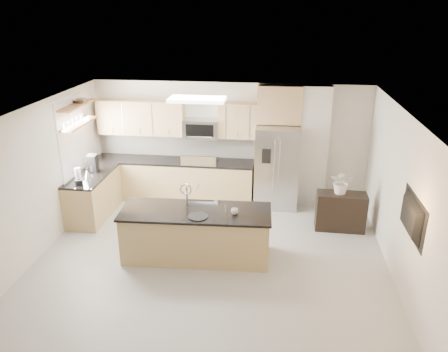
# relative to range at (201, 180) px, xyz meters

# --- Properties ---
(floor) EXTENTS (6.50, 6.50, 0.00)m
(floor) POSITION_rel_range_xyz_m (0.60, -2.92, -0.47)
(floor) COLOR #A1A099
(floor) RESTS_ON ground
(ceiling) EXTENTS (6.00, 6.50, 0.02)m
(ceiling) POSITION_rel_range_xyz_m (0.60, -2.92, 2.13)
(ceiling) COLOR white
(ceiling) RESTS_ON wall_back
(wall_back) EXTENTS (6.00, 0.02, 2.60)m
(wall_back) POSITION_rel_range_xyz_m (0.60, 0.33, 0.83)
(wall_back) COLOR beige
(wall_back) RESTS_ON floor
(wall_left) EXTENTS (0.02, 6.50, 2.60)m
(wall_left) POSITION_rel_range_xyz_m (-2.40, -2.92, 0.83)
(wall_left) COLOR beige
(wall_left) RESTS_ON floor
(wall_right) EXTENTS (0.02, 6.50, 2.60)m
(wall_right) POSITION_rel_range_xyz_m (3.60, -2.92, 0.83)
(wall_right) COLOR beige
(wall_right) RESTS_ON floor
(back_counter) EXTENTS (3.55, 0.66, 1.44)m
(back_counter) POSITION_rel_range_xyz_m (-0.63, 0.01, -0.00)
(back_counter) COLOR tan
(back_counter) RESTS_ON floor
(left_counter) EXTENTS (0.66, 1.50, 0.92)m
(left_counter) POSITION_rel_range_xyz_m (-2.07, -1.07, -0.01)
(left_counter) COLOR tan
(left_counter) RESTS_ON floor
(range) EXTENTS (0.76, 0.64, 1.14)m
(range) POSITION_rel_range_xyz_m (0.00, 0.00, 0.00)
(range) COLOR black
(range) RESTS_ON floor
(upper_cabinets) EXTENTS (3.50, 0.33, 0.75)m
(upper_cabinets) POSITION_rel_range_xyz_m (-0.70, 0.16, 1.35)
(upper_cabinets) COLOR tan
(upper_cabinets) RESTS_ON wall_back
(microwave) EXTENTS (0.76, 0.40, 0.40)m
(microwave) POSITION_rel_range_xyz_m (0.00, 0.12, 1.16)
(microwave) COLOR #A6A6A8
(microwave) RESTS_ON upper_cabinets
(refrigerator) EXTENTS (0.92, 0.78, 1.78)m
(refrigerator) POSITION_rel_range_xyz_m (1.66, -0.05, 0.42)
(refrigerator) COLOR #A6A6A8
(refrigerator) RESTS_ON floor
(partition_column) EXTENTS (0.60, 0.30, 2.60)m
(partition_column) POSITION_rel_range_xyz_m (2.42, 0.18, 0.83)
(partition_column) COLOR beige
(partition_column) RESTS_ON floor
(window) EXTENTS (0.04, 1.15, 1.65)m
(window) POSITION_rel_range_xyz_m (-2.38, -1.07, 1.18)
(window) COLOR white
(window) RESTS_ON wall_left
(shelf_lower) EXTENTS (0.30, 1.20, 0.04)m
(shelf_lower) POSITION_rel_range_xyz_m (-2.25, -0.97, 1.48)
(shelf_lower) COLOR olive
(shelf_lower) RESTS_ON wall_left
(shelf_upper) EXTENTS (0.30, 1.20, 0.04)m
(shelf_upper) POSITION_rel_range_xyz_m (-2.25, -0.97, 1.85)
(shelf_upper) COLOR olive
(shelf_upper) RESTS_ON wall_left
(ceiling_fixture) EXTENTS (1.00, 0.50, 0.06)m
(ceiling_fixture) POSITION_rel_range_xyz_m (0.20, -1.32, 2.09)
(ceiling_fixture) COLOR white
(ceiling_fixture) RESTS_ON ceiling
(island) EXTENTS (2.58, 1.03, 1.31)m
(island) POSITION_rel_range_xyz_m (0.33, -2.37, -0.03)
(island) COLOR tan
(island) RESTS_ON floor
(credenza) EXTENTS (0.95, 0.41, 0.76)m
(credenza) POSITION_rel_range_xyz_m (2.93, -1.03, -0.10)
(credenza) COLOR black
(credenza) RESTS_ON floor
(cup) EXTENTS (0.14, 0.14, 0.09)m
(cup) POSITION_rel_range_xyz_m (1.00, -2.40, 0.46)
(cup) COLOR silver
(cup) RESTS_ON island
(platter) EXTENTS (0.39, 0.39, 0.02)m
(platter) POSITION_rel_range_xyz_m (0.41, -2.59, 0.42)
(platter) COLOR black
(platter) RESTS_ON island
(blender) EXTENTS (0.15, 0.15, 0.34)m
(blender) POSITION_rel_range_xyz_m (-2.07, -1.61, 0.60)
(blender) COLOR black
(blender) RESTS_ON left_counter
(kettle) EXTENTS (0.18, 0.18, 0.23)m
(kettle) POSITION_rel_range_xyz_m (-2.02, -1.31, 0.55)
(kettle) COLOR #A6A6A8
(kettle) RESTS_ON left_counter
(coffee_maker) EXTENTS (0.21, 0.25, 0.35)m
(coffee_maker) POSITION_rel_range_xyz_m (-2.09, -0.88, 0.61)
(coffee_maker) COLOR black
(coffee_maker) RESTS_ON left_counter
(bowl) EXTENTS (0.44, 0.44, 0.09)m
(bowl) POSITION_rel_range_xyz_m (-2.25, -0.80, 1.91)
(bowl) COLOR #A6A6A8
(bowl) RESTS_ON shelf_upper
(flower_vase) EXTENTS (0.77, 0.71, 0.71)m
(flower_vase) POSITION_rel_range_xyz_m (2.91, -1.02, 0.64)
(flower_vase) COLOR silver
(flower_vase) RESTS_ON credenza
(television) EXTENTS (0.14, 1.08, 0.62)m
(television) POSITION_rel_range_xyz_m (3.51, -3.12, 0.88)
(television) COLOR black
(television) RESTS_ON wall_right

